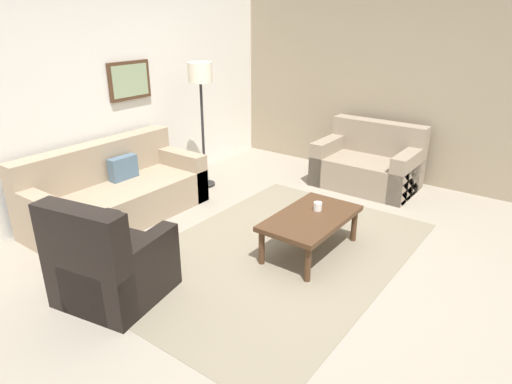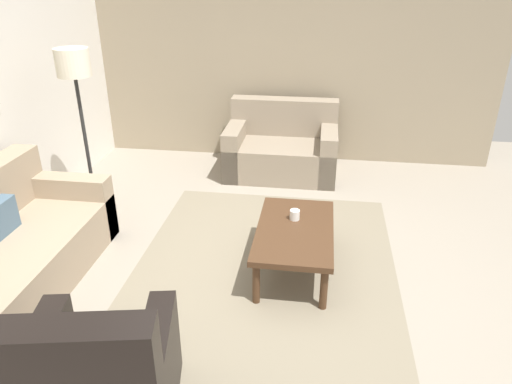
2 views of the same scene
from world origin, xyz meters
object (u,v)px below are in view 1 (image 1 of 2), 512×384
Objects in this scene: cup at (318,206)px; framed_artwork at (130,80)px; couch_main at (113,194)px; coffee_table at (311,220)px; couch_loveseat at (369,165)px; lamp_standing at (201,86)px; armchair_leather at (108,268)px.

framed_artwork is at bearing 91.36° from cup.
coffee_table is at bearing -74.38° from couch_main.
couch_loveseat is 15.41× the size of cup.
lamp_standing is at bearing 74.10° from cup.
cup is 0.05× the size of lamp_standing.
couch_loveseat is (2.84, -2.03, 0.00)m from couch_main.
armchair_leather is 2.12m from cup.
armchair_leather is 1.99m from coffee_table.
cup is (1.90, -0.94, 0.15)m from armchair_leather.
cup is 0.14× the size of framed_artwork.
couch_main is at bearing 109.26° from cup.
lamp_standing is at bearing -40.88° from framed_artwork.
armchair_leather is 0.56× the size of lamp_standing.
coffee_table is at bearing -174.71° from cup.
armchair_leather is (-3.92, 0.65, 0.01)m from couch_loveseat.
framed_artwork reaches higher than couch_main.
lamp_standing reaches higher than couch_loveseat.
cup is 2.44m from lamp_standing.
couch_loveseat is 0.79× the size of lamp_standing.
couch_main is 2.46m from cup.
cup is at bearing 5.29° from coffee_table.
couch_main is 24.06× the size of cup.
armchair_leather is at bearing 151.10° from coffee_table.
framed_artwork is at bearing 130.48° from couch_loveseat.
framed_artwork is at bearing 139.12° from lamp_standing.
coffee_table is 2.99m from framed_artwork.
couch_main is 2.22× the size of armchair_leather.
lamp_standing is (2.51, 1.21, 1.10)m from armchair_leather.
couch_loveseat is at bearing -49.52° from framed_artwork.
framed_artwork is (0.75, 0.43, 1.21)m from couch_main.
cup is at bearing -70.74° from couch_main.
framed_artwork reaches higher than couch_loveseat.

